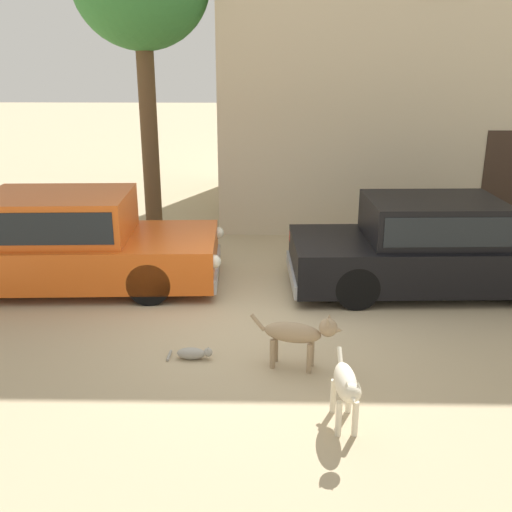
{
  "coord_description": "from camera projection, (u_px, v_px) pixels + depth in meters",
  "views": [
    {
      "loc": [
        0.22,
        -7.23,
        3.43
      ],
      "look_at": [
        0.08,
        0.2,
        0.9
      ],
      "focal_mm": 41.21,
      "sensor_mm": 36.0,
      "label": 1
    }
  ],
  "objects": [
    {
      "name": "parked_sedan_second",
      "position": [
        432.0,
        245.0,
        8.95
      ],
      "size": [
        4.48,
        1.86,
        1.42
      ],
      "rotation": [
        0.0,
        0.0,
        0.04
      ],
      "color": "black",
      "rests_on": "ground_plane"
    },
    {
      "name": "ground_plane",
      "position": [
        250.0,
        323.0,
        7.96
      ],
      "size": [
        80.0,
        80.0,
        0.0
      ],
      "primitive_type": "plane",
      "color": "tan"
    },
    {
      "name": "stray_dog_tan",
      "position": [
        300.0,
        333.0,
        6.69
      ],
      "size": [
        1.07,
        0.39,
        0.69
      ],
      "rotation": [
        0.0,
        0.0,
        6.04
      ],
      "color": "#997F60",
      "rests_on": "ground_plane"
    },
    {
      "name": "stray_dog_spotted",
      "position": [
        346.0,
        386.0,
        5.6
      ],
      "size": [
        0.23,
        0.97,
        0.69
      ],
      "rotation": [
        0.0,
        0.0,
        4.74
      ],
      "color": "beige",
      "rests_on": "ground_plane"
    },
    {
      "name": "stray_cat",
      "position": [
        193.0,
        353.0,
        7.01
      ],
      "size": [
        0.55,
        0.22,
        0.16
      ],
      "rotation": [
        0.0,
        0.0,
        6.24
      ],
      "color": "gray",
      "rests_on": "ground_plane"
    },
    {
      "name": "parked_sedan_nearest",
      "position": [
        63.0,
        241.0,
        9.1
      ],
      "size": [
        4.91,
        2.04,
        1.46
      ],
      "rotation": [
        0.0,
        0.0,
        0.04
      ],
      "color": "#D15619",
      "rests_on": "ground_plane"
    }
  ]
}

